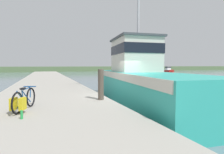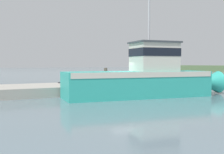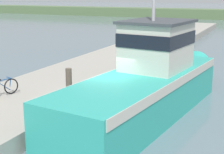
% 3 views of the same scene
% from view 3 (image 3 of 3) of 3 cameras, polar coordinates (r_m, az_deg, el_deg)
% --- Properties ---
extents(ground_plane, '(320.00, 320.00, 0.00)m').
position_cam_3_polar(ground_plane, '(15.04, -1.15, -6.21)').
color(ground_plane, slate).
extents(dock_pier, '(5.20, 80.00, 0.70)m').
position_cam_3_polar(dock_pier, '(16.66, -12.07, -3.23)').
color(dock_pier, '#A39E93').
rests_on(dock_pier, ground_plane).
extents(fishing_boat_main, '(4.32, 12.68, 10.16)m').
position_cam_3_polar(fishing_boat_main, '(14.96, 6.22, -0.60)').
color(fishing_boat_main, teal).
rests_on(fishing_boat_main, ground_plane).
extents(mooring_post, '(0.26, 0.26, 1.37)m').
position_cam_3_polar(mooring_post, '(14.62, -7.17, -1.20)').
color(mooring_post, '#51473D').
rests_on(mooring_post, dock_pier).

